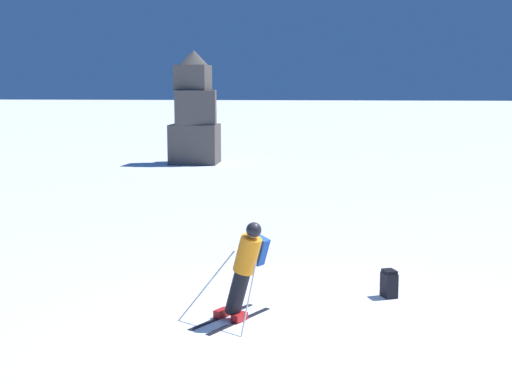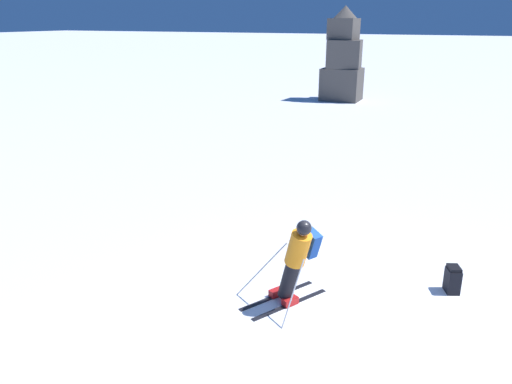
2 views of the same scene
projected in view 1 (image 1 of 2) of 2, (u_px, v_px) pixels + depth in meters
ground_plane at (308, 322)px, 11.40m from camera, size 300.00×300.00×0.00m
skier at (245, 266)px, 11.25m from camera, size 1.48×1.61×1.69m
rock_pillar at (195, 117)px, 33.59m from camera, size 2.23×1.96×5.31m
spare_backpack at (389, 284)px, 12.69m from camera, size 0.32×0.36×0.50m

